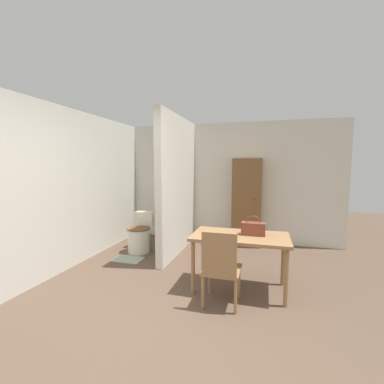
% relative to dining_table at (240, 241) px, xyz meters
% --- Properties ---
extents(ground_plane, '(16.00, 16.00, 0.00)m').
position_rel_dining_table_xyz_m(ground_plane, '(-0.66, -1.23, -0.64)').
color(ground_plane, brown).
extents(wall_back, '(4.96, 0.12, 2.50)m').
position_rel_dining_table_xyz_m(wall_back, '(-0.66, 2.22, 0.61)').
color(wall_back, silver).
rests_on(wall_back, ground_plane).
extents(wall_left, '(0.12, 4.39, 2.50)m').
position_rel_dining_table_xyz_m(wall_left, '(-2.70, 0.47, 0.61)').
color(wall_left, silver).
rests_on(wall_left, ground_plane).
extents(partition_wall, '(0.12, 1.86, 2.50)m').
position_rel_dining_table_xyz_m(partition_wall, '(-1.26, 1.23, 0.61)').
color(partition_wall, silver).
rests_on(partition_wall, ground_plane).
extents(dining_table, '(1.22, 0.68, 0.72)m').
position_rel_dining_table_xyz_m(dining_table, '(0.00, 0.00, 0.00)').
color(dining_table, '#997047').
rests_on(dining_table, ground_plane).
extents(wooden_chair, '(0.43, 0.43, 0.90)m').
position_rel_dining_table_xyz_m(wooden_chair, '(-0.17, -0.48, -0.17)').
color(wooden_chair, '#997047').
rests_on(wooden_chair, ground_plane).
extents(toilet, '(0.43, 0.58, 0.72)m').
position_rel_dining_table_xyz_m(toilet, '(-1.95, 1.00, -0.34)').
color(toilet, silver).
rests_on(toilet, ground_plane).
extents(handbag, '(0.30, 0.14, 0.25)m').
position_rel_dining_table_xyz_m(handbag, '(0.16, 0.06, 0.17)').
color(handbag, brown).
rests_on(handbag, dining_table).
extents(wooden_cabinet, '(0.57, 0.38, 1.75)m').
position_rel_dining_table_xyz_m(wooden_cabinet, '(-0.06, 1.96, 0.24)').
color(wooden_cabinet, brown).
rests_on(wooden_cabinet, ground_plane).
extents(bath_mat, '(0.50, 0.34, 0.01)m').
position_rel_dining_table_xyz_m(bath_mat, '(-1.95, 0.55, -0.64)').
color(bath_mat, '#99A899').
rests_on(bath_mat, ground_plane).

